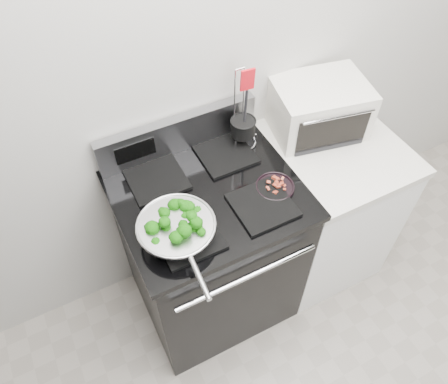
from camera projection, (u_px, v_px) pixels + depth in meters
back_wall at (234, 52)px, 1.84m from camera, size 4.00×0.02×2.70m
gas_range at (210, 250)px, 2.22m from camera, size 0.79×0.69×1.13m
counter at (321, 206)px, 2.44m from camera, size 0.62×0.68×0.92m
skillet at (177, 229)px, 1.68m from camera, size 0.31×0.49×0.07m
broccoli_pile at (176, 226)px, 1.67m from camera, size 0.24×0.24×0.08m
bacon_plate at (275, 185)px, 1.87m from camera, size 0.17×0.17×0.04m
utensil_holder at (243, 131)px, 2.01m from camera, size 0.13×0.13×0.41m
toaster_oven at (319, 108)px, 2.09m from camera, size 0.49×0.41×0.25m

